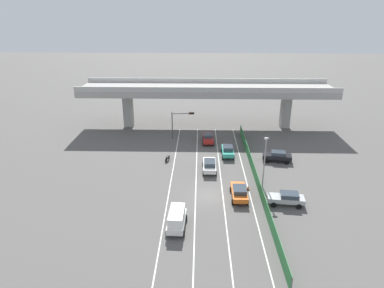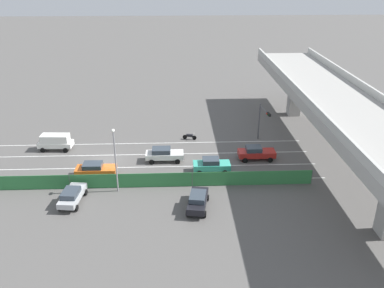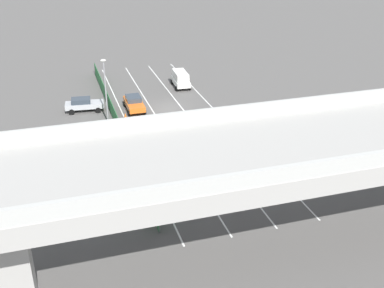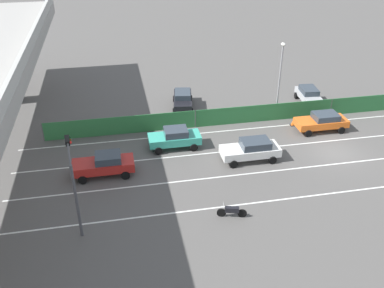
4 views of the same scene
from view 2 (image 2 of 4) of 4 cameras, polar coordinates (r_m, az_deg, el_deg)
ground_plane at (r=50.97m, az=-12.03°, el=-2.40°), size 300.00×300.00×0.00m
lane_line_left_edge at (r=55.19m, az=-7.34°, el=0.09°), size 0.14×43.56×0.01m
lane_line_mid_left at (r=52.02m, az=-7.64°, el=-1.48°), size 0.14×43.56×0.01m
lane_line_mid_right at (r=48.90m, az=-7.96°, el=-3.26°), size 0.14×43.56×0.01m
lane_line_right_edge at (r=45.84m, az=-8.34°, el=-5.27°), size 0.14×43.56×0.01m
elevated_overpass at (r=51.03m, az=19.46°, el=5.51°), size 49.22×8.97×8.96m
green_fence at (r=44.36m, az=-8.55°, el=-5.12°), size 0.10×39.66×1.67m
car_sedan_red at (r=50.55m, az=9.00°, el=-1.19°), size 1.99×4.54×1.73m
car_van_white at (r=55.36m, az=-18.70°, el=0.37°), size 2.18×4.40×2.10m
car_taxi_teal at (r=47.05m, az=2.76°, el=-2.92°), size 2.00×4.29×1.71m
car_taxi_orange at (r=47.39m, az=-13.48°, el=-3.44°), size 2.08×4.57×1.63m
car_hatchback_white at (r=49.66m, az=-4.00°, el=-1.41°), size 2.04×4.62×1.71m
motorcycle at (r=55.82m, az=-0.34°, el=1.10°), size 0.72×1.92×0.93m
parked_wagon_silver at (r=42.91m, az=-16.56°, el=-6.94°), size 4.53×2.30×1.59m
parked_sedan_dark at (r=40.33m, az=0.83°, el=-7.91°), size 4.65×2.53×1.66m
traffic_light at (r=54.38m, az=9.98°, el=3.75°), size 4.06×0.70×5.12m
street_lamp at (r=42.33m, az=-10.79°, el=-1.46°), size 0.60×0.36×7.14m
traffic_cone at (r=46.10m, az=-11.14°, el=-4.93°), size 0.47×0.47×0.59m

